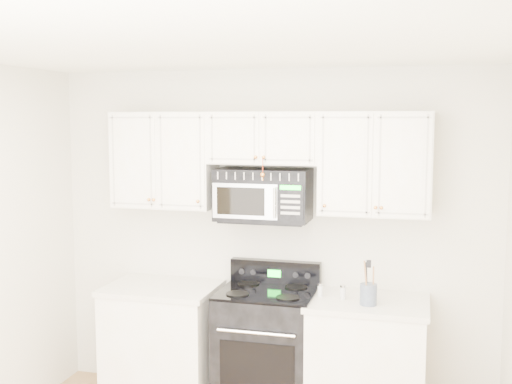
% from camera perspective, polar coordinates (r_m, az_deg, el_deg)
% --- Properties ---
extents(room, '(3.51, 3.51, 2.61)m').
position_cam_1_polar(room, '(3.45, -5.64, -8.95)').
color(room, '#A4844C').
rests_on(room, ground).
extents(base_cabinet_left, '(0.86, 0.65, 0.92)m').
position_cam_1_polar(base_cabinet_left, '(5.27, -8.26, -13.41)').
color(base_cabinet_left, white).
rests_on(base_cabinet_left, ground).
extents(base_cabinet_right, '(0.86, 0.65, 0.92)m').
position_cam_1_polar(base_cabinet_right, '(4.90, 9.83, -15.01)').
color(base_cabinet_right, white).
rests_on(base_cabinet_right, ground).
extents(range, '(0.72, 0.66, 1.11)m').
position_cam_1_polar(range, '(5.01, 1.02, -13.74)').
color(range, black).
rests_on(range, ground).
extents(upper_cabinets, '(2.44, 0.37, 0.75)m').
position_cam_1_polar(upper_cabinets, '(4.85, 0.87, 3.16)').
color(upper_cabinets, white).
rests_on(upper_cabinets, ground).
extents(microwave, '(0.71, 0.40, 0.39)m').
position_cam_1_polar(microwave, '(4.86, 0.64, -0.23)').
color(microwave, black).
rests_on(microwave, ground).
extents(utensil_crock, '(0.12, 0.12, 0.32)m').
position_cam_1_polar(utensil_crock, '(4.61, 9.96, -8.90)').
color(utensil_crock, slate).
rests_on(utensil_crock, base_cabinet_right).
extents(shaker_salt, '(0.04, 0.04, 0.10)m').
position_cam_1_polar(shaker_salt, '(4.78, 5.73, -8.66)').
color(shaker_salt, silver).
rests_on(shaker_salt, base_cabinet_right).
extents(shaker_pepper, '(0.04, 0.04, 0.10)m').
position_cam_1_polar(shaker_pepper, '(4.73, 7.73, -8.79)').
color(shaker_pepper, silver).
rests_on(shaker_pepper, base_cabinet_right).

